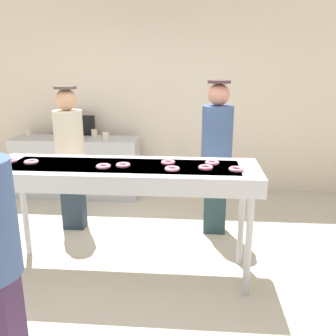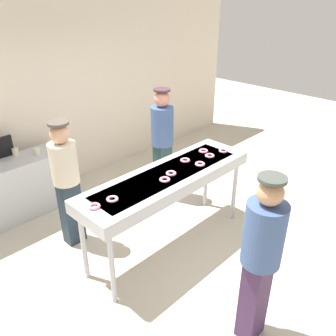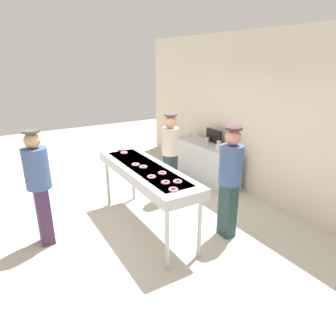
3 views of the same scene
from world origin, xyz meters
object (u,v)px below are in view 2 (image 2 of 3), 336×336
(strawberry_donut_0, at_px, (210,156))
(strawberry_donut_1, at_px, (200,164))
(strawberry_donut_6, at_px, (223,151))
(strawberry_donut_8, at_px, (203,151))
(paper_cup_3, at_px, (37,151))
(strawberry_donut_5, at_px, (185,160))
(paper_cup_0, at_px, (15,152))
(strawberry_donut_3, at_px, (112,199))
(fryer_conveyor, at_px, (168,180))
(prep_counter, at_px, (11,191))
(strawberry_donut_2, at_px, (165,180))
(customer_waiting, at_px, (261,254))
(strawberry_donut_7, at_px, (171,173))
(worker_baker, at_px, (66,179))
(worker_assistant, at_px, (162,138))
(strawberry_donut_4, at_px, (94,206))

(strawberry_donut_0, relative_size, strawberry_donut_1, 1.00)
(strawberry_donut_6, relative_size, strawberry_donut_8, 1.00)
(paper_cup_3, bearing_deg, strawberry_donut_5, -61.53)
(strawberry_donut_5, xyz_separation_m, paper_cup_0, (-1.23, 2.08, -0.15))
(strawberry_donut_3, relative_size, strawberry_donut_6, 1.00)
(fryer_conveyor, height_order, prep_counter, fryer_conveyor)
(strawberry_donut_2, height_order, customer_waiting, customer_waiting)
(strawberry_donut_0, bearing_deg, paper_cup_0, 124.99)
(strawberry_donut_7, bearing_deg, prep_counter, 118.29)
(strawberry_donut_8, height_order, worker_baker, worker_baker)
(strawberry_donut_7, height_order, worker_baker, worker_baker)
(strawberry_donut_6, bearing_deg, strawberry_donut_7, 176.91)
(fryer_conveyor, relative_size, strawberry_donut_7, 18.83)
(worker_baker, relative_size, worker_assistant, 0.96)
(strawberry_donut_8, height_order, worker_assistant, worker_assistant)
(strawberry_donut_6, bearing_deg, strawberry_donut_1, -176.55)
(strawberry_donut_1, distance_m, strawberry_donut_6, 0.51)
(worker_baker, height_order, worker_assistant, worker_assistant)
(strawberry_donut_0, bearing_deg, strawberry_donut_2, -177.65)
(strawberry_donut_6, distance_m, prep_counter, 2.98)
(customer_waiting, height_order, paper_cup_3, customer_waiting)
(strawberry_donut_2, bearing_deg, strawberry_donut_6, 0.10)
(fryer_conveyor, distance_m, strawberry_donut_7, 0.11)
(strawberry_donut_3, bearing_deg, strawberry_donut_8, 3.52)
(strawberry_donut_2, bearing_deg, prep_counter, 114.28)
(strawberry_donut_3, relative_size, strawberry_donut_5, 1.00)
(strawberry_donut_4, distance_m, paper_cup_3, 1.97)
(strawberry_donut_1, bearing_deg, strawberry_donut_6, 3.45)
(worker_baker, bearing_deg, prep_counter, -76.67)
(strawberry_donut_5, relative_size, prep_counter, 0.07)
(strawberry_donut_4, xyz_separation_m, paper_cup_0, (0.15, 2.14, -0.15))
(strawberry_donut_0, distance_m, strawberry_donut_3, 1.50)
(strawberry_donut_7, relative_size, worker_assistant, 0.07)
(strawberry_donut_5, distance_m, worker_assistant, 0.98)
(strawberry_donut_3, bearing_deg, worker_baker, 89.18)
(strawberry_donut_4, relative_size, worker_baker, 0.07)
(strawberry_donut_7, xyz_separation_m, strawberry_donut_8, (0.74, 0.13, 0.00))
(worker_assistant, bearing_deg, strawberry_donut_7, 66.05)
(prep_counter, xyz_separation_m, paper_cup_3, (0.45, -0.06, 0.47))
(customer_waiting, xyz_separation_m, paper_cup_0, (-0.48, 3.62, -0.06))
(prep_counter, bearing_deg, strawberry_donut_7, -61.71)
(strawberry_donut_4, xyz_separation_m, strawberry_donut_8, (1.76, 0.07, 0.00))
(strawberry_donut_2, height_order, strawberry_donut_7, same)
(strawberry_donut_4, xyz_separation_m, strawberry_donut_6, (1.94, -0.11, 0.00))
(worker_assistant, distance_m, prep_counter, 2.26)
(paper_cup_3, bearing_deg, strawberry_donut_6, -52.25)
(strawberry_donut_3, distance_m, strawberry_donut_8, 1.56)
(strawberry_donut_2, bearing_deg, strawberry_donut_7, 18.67)
(fryer_conveyor, xyz_separation_m, strawberry_donut_5, (0.37, 0.07, 0.10))
(fryer_conveyor, bearing_deg, prep_counter, 118.69)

